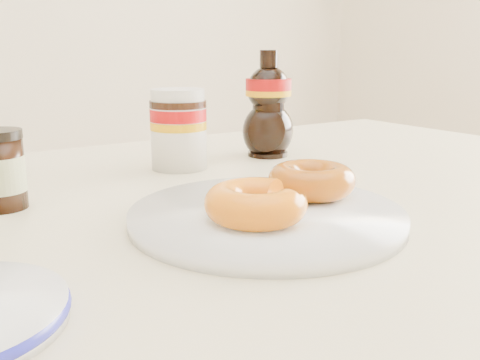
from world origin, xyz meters
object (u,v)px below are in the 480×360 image
dining_table (225,268)px  nutella_jar (178,126)px  plate (266,215)px  donut_whole (312,180)px  donut_bitten (256,203)px  syrup_bottle (268,104)px

dining_table → nutella_jar: size_ratio=11.83×
plate → donut_whole: bearing=12.8°
dining_table → donut_bitten: size_ratio=13.99×
syrup_bottle → donut_whole: bearing=-116.8°
plate → donut_bitten: size_ratio=2.85×
donut_bitten → nutella_jar: size_ratio=0.85×
dining_table → donut_bitten: donut_bitten is taller
plate → nutella_jar: size_ratio=2.41×
nutella_jar → syrup_bottle: (0.17, 0.00, 0.02)m
syrup_bottle → dining_table: bearing=-136.4°
donut_whole → syrup_bottle: bearing=63.2°
nutella_jar → syrup_bottle: size_ratio=0.68×
donut_bitten → syrup_bottle: bearing=28.7°
dining_table → syrup_bottle: bearing=43.6°
dining_table → nutella_jar: nutella_jar is taller
plate → syrup_bottle: (0.21, 0.29, 0.08)m
nutella_jar → plate: bearing=-98.7°
dining_table → plate: bearing=-91.7°
dining_table → syrup_bottle: 0.33m
dining_table → donut_bitten: bearing=-106.4°
donut_bitten → nutella_jar: nutella_jar is taller
donut_whole → syrup_bottle: (0.14, 0.27, 0.06)m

